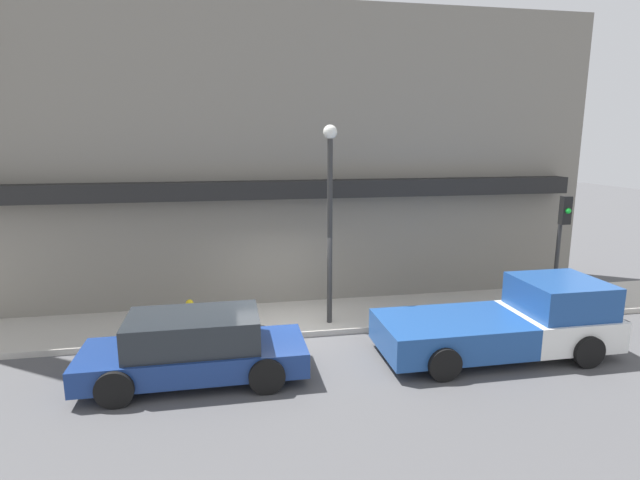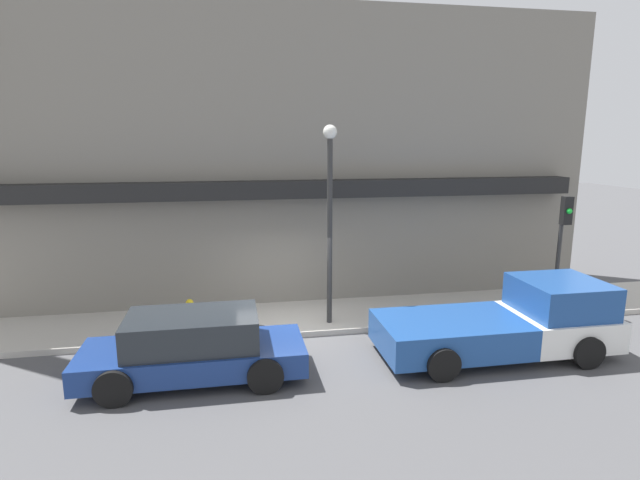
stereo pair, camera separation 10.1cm
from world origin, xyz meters
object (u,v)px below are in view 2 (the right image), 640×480
(pickup_truck, at_px, (510,322))
(parked_car, at_px, (194,347))
(traffic_light, at_px, (563,231))
(street_lamp, at_px, (330,201))
(fire_hydrant, at_px, (190,313))

(pickup_truck, height_order, parked_car, pickup_truck)
(pickup_truck, distance_m, traffic_light, 4.12)
(street_lamp, height_order, traffic_light, street_lamp)
(street_lamp, bearing_deg, pickup_truck, -31.47)
(pickup_truck, distance_m, parked_car, 7.30)
(fire_hydrant, bearing_deg, street_lamp, -5.47)
(traffic_light, bearing_deg, parked_car, -166.92)
(pickup_truck, bearing_deg, fire_hydrant, 158.17)
(pickup_truck, xyz_separation_m, traffic_light, (2.92, 2.38, 1.66))
(fire_hydrant, distance_m, traffic_light, 10.67)
(street_lamp, bearing_deg, fire_hydrant, 174.53)
(parked_car, bearing_deg, fire_hydrant, 97.04)
(fire_hydrant, xyz_separation_m, traffic_light, (10.50, -0.36, 1.91))
(traffic_light, bearing_deg, pickup_truck, -140.87)
(parked_car, height_order, traffic_light, traffic_light)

